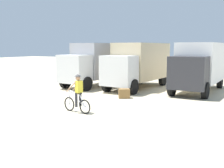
{
  "coord_description": "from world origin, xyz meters",
  "views": [
    {
      "loc": [
        6.77,
        -9.15,
        3.06
      ],
      "look_at": [
        -0.18,
        3.79,
        1.1
      ],
      "focal_mm": 44.59,
      "sensor_mm": 36.0,
      "label": 1
    }
  ],
  "objects_px": {
    "cyclist_orange_shirt": "(78,95)",
    "supply_crate": "(124,93)",
    "box_truck_avon_van": "(200,64)",
    "box_truck_tan_camper": "(139,63)",
    "box_truck_grey_hauler": "(99,62)"
  },
  "relations": [
    {
      "from": "box_truck_tan_camper",
      "to": "supply_crate",
      "type": "bearing_deg",
      "value": -78.42
    },
    {
      "from": "box_truck_avon_van",
      "to": "box_truck_tan_camper",
      "type": "bearing_deg",
      "value": -172.3
    },
    {
      "from": "box_truck_tan_camper",
      "to": "box_truck_avon_van",
      "type": "height_order",
      "value": "same"
    },
    {
      "from": "cyclist_orange_shirt",
      "to": "supply_crate",
      "type": "bearing_deg",
      "value": 86.32
    },
    {
      "from": "box_truck_tan_camper",
      "to": "cyclist_orange_shirt",
      "type": "height_order",
      "value": "box_truck_tan_camper"
    },
    {
      "from": "box_truck_avon_van",
      "to": "supply_crate",
      "type": "relative_size",
      "value": 10.44
    },
    {
      "from": "box_truck_tan_camper",
      "to": "cyclist_orange_shirt",
      "type": "bearing_deg",
      "value": -86.12
    },
    {
      "from": "box_truck_avon_van",
      "to": "cyclist_orange_shirt",
      "type": "relative_size",
      "value": 3.76
    },
    {
      "from": "supply_crate",
      "to": "box_truck_avon_van",
      "type": "bearing_deg",
      "value": 54.75
    },
    {
      "from": "supply_crate",
      "to": "box_truck_tan_camper",
      "type": "bearing_deg",
      "value": 101.58
    },
    {
      "from": "box_truck_avon_van",
      "to": "box_truck_grey_hauler",
      "type": "bearing_deg",
      "value": -174.5
    },
    {
      "from": "supply_crate",
      "to": "box_truck_grey_hauler",
      "type": "bearing_deg",
      "value": 136.0
    },
    {
      "from": "box_truck_grey_hauler",
      "to": "box_truck_tan_camper",
      "type": "distance_m",
      "value": 3.38
    },
    {
      "from": "box_truck_avon_van",
      "to": "cyclist_orange_shirt",
      "type": "xyz_separation_m",
      "value": [
        -3.71,
        -9.26,
        -1.03
      ]
    },
    {
      "from": "box_truck_avon_van",
      "to": "cyclist_orange_shirt",
      "type": "height_order",
      "value": "box_truck_avon_van"
    }
  ]
}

